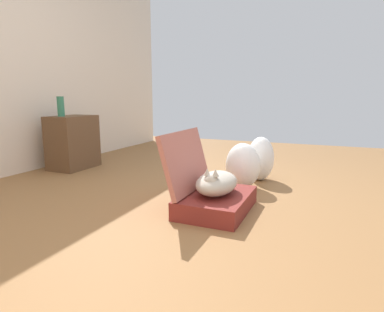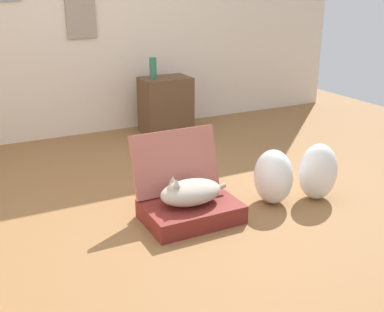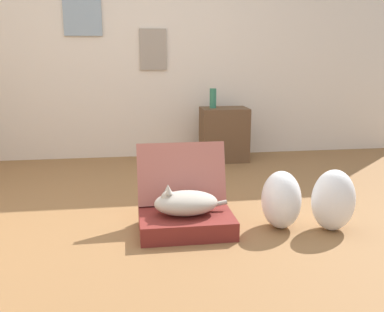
{
  "view_description": "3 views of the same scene",
  "coord_description": "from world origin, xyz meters",
  "views": [
    {
      "loc": [
        -2.1,
        -0.87,
        0.82
      ],
      "look_at": [
        0.29,
        0.15,
        0.34
      ],
      "focal_mm": 29.88,
      "sensor_mm": 36.0,
      "label": 1
    },
    {
      "loc": [
        -1.31,
        -2.79,
        1.54
      ],
      "look_at": [
        0.27,
        0.29,
        0.29
      ],
      "focal_mm": 44.28,
      "sensor_mm": 36.0,
      "label": 2
    },
    {
      "loc": [
        -0.35,
        -2.97,
        1.21
      ],
      "look_at": [
        0.11,
        0.09,
        0.48
      ],
      "focal_mm": 40.73,
      "sensor_mm": 36.0,
      "label": 3
    }
  ],
  "objects": [
    {
      "name": "vase_tall",
      "position": [
        0.61,
        1.86,
        0.72
      ],
      "size": [
        0.08,
        0.08,
        0.22
      ],
      "primitive_type": "cylinder",
      "color": "#2D7051",
      "rests_on": "side_table"
    },
    {
      "name": "plastic_bag_clear",
      "position": [
        1.05,
        -0.27,
        0.22
      ],
      "size": [
        0.3,
        0.26,
        0.44
      ],
      "primitive_type": "ellipsoid",
      "color": "white",
      "rests_on": "ground"
    },
    {
      "name": "suitcase_base",
      "position": [
        0.03,
        -0.16,
        0.06
      ],
      "size": [
        0.65,
        0.46,
        0.13
      ],
      "primitive_type": "cube",
      "color": "maroon",
      "rests_on": "ground"
    },
    {
      "name": "side_table",
      "position": [
        0.74,
        1.85,
        0.31
      ],
      "size": [
        0.53,
        0.36,
        0.61
      ],
      "primitive_type": "cube",
      "color": "brown",
      "rests_on": "ground"
    },
    {
      "name": "plastic_bag_white",
      "position": [
        0.7,
        -0.18,
        0.21
      ],
      "size": [
        0.27,
        0.32,
        0.41
      ],
      "primitive_type": "ellipsoid",
      "color": "white",
      "rests_on": "ground"
    },
    {
      "name": "ground_plane",
      "position": [
        0.0,
        0.0,
        0.0
      ],
      "size": [
        7.68,
        7.68,
        0.0
      ],
      "primitive_type": "plane",
      "color": "olive",
      "rests_on": "ground"
    },
    {
      "name": "suitcase_lid",
      "position": [
        0.03,
        0.09,
        0.35
      ],
      "size": [
        0.65,
        0.16,
        0.45
      ],
      "primitive_type": "cube",
      "rotation": [
        1.3,
        0.0,
        0.0
      ],
      "color": "#B26356",
      "rests_on": "suitcase_base"
    },
    {
      "name": "cat",
      "position": [
        0.02,
        -0.16,
        0.21
      ],
      "size": [
        0.52,
        0.28,
        0.21
      ],
      "color": "#B2A899",
      "rests_on": "suitcase_base"
    }
  ]
}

